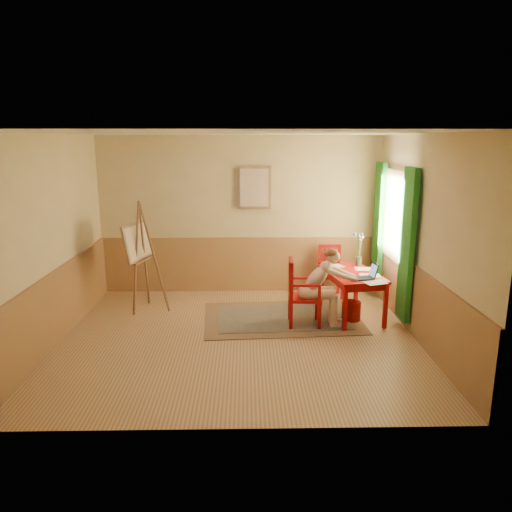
{
  "coord_description": "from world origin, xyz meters",
  "views": [
    {
      "loc": [
        0.11,
        -6.47,
        2.71
      ],
      "look_at": [
        0.25,
        0.55,
        1.05
      ],
      "focal_mm": 34.44,
      "sensor_mm": 36.0,
      "label": 1
    }
  ],
  "objects_px": {
    "laptop": "(366,276)",
    "easel": "(139,246)",
    "table": "(352,278)",
    "figure": "(322,284)",
    "chair_back": "(330,271)",
    "chair_left": "(301,293)"
  },
  "relations": [
    {
      "from": "chair_back",
      "to": "laptop",
      "type": "distance_m",
      "value": 1.49
    },
    {
      "from": "chair_left",
      "to": "table",
      "type": "bearing_deg",
      "value": 22.5
    },
    {
      "from": "table",
      "to": "chair_back",
      "type": "height_order",
      "value": "chair_back"
    },
    {
      "from": "chair_back",
      "to": "laptop",
      "type": "xyz_separation_m",
      "value": [
        0.27,
        -1.43,
        0.32
      ]
    },
    {
      "from": "table",
      "to": "easel",
      "type": "distance_m",
      "value": 3.4
    },
    {
      "from": "table",
      "to": "chair_left",
      "type": "xyz_separation_m",
      "value": [
        -0.82,
        -0.34,
        -0.13
      ]
    },
    {
      "from": "figure",
      "to": "laptop",
      "type": "bearing_deg",
      "value": 2.16
    },
    {
      "from": "chair_left",
      "to": "easel",
      "type": "bearing_deg",
      "value": 162.94
    },
    {
      "from": "table",
      "to": "laptop",
      "type": "xyz_separation_m",
      "value": [
        0.12,
        -0.34,
        0.14
      ]
    },
    {
      "from": "figure",
      "to": "chair_back",
      "type": "bearing_deg",
      "value": 75.4
    },
    {
      "from": "laptop",
      "to": "easel",
      "type": "xyz_separation_m",
      "value": [
        -3.47,
        0.78,
        0.3
      ]
    },
    {
      "from": "table",
      "to": "easel",
      "type": "height_order",
      "value": "easel"
    },
    {
      "from": "chair_left",
      "to": "easel",
      "type": "relative_size",
      "value": 0.56
    },
    {
      "from": "table",
      "to": "easel",
      "type": "bearing_deg",
      "value": 172.61
    },
    {
      "from": "table",
      "to": "laptop",
      "type": "height_order",
      "value": "laptop"
    },
    {
      "from": "table",
      "to": "chair_left",
      "type": "distance_m",
      "value": 0.9
    },
    {
      "from": "chair_left",
      "to": "figure",
      "type": "relative_size",
      "value": 0.85
    },
    {
      "from": "figure",
      "to": "laptop",
      "type": "height_order",
      "value": "figure"
    },
    {
      "from": "chair_left",
      "to": "easel",
      "type": "xyz_separation_m",
      "value": [
        -2.52,
        0.78,
        0.56
      ]
    },
    {
      "from": "chair_back",
      "to": "figure",
      "type": "relative_size",
      "value": 0.76
    },
    {
      "from": "chair_back",
      "to": "laptop",
      "type": "relative_size",
      "value": 2.23
    },
    {
      "from": "chair_left",
      "to": "chair_back",
      "type": "relative_size",
      "value": 1.12
    }
  ]
}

